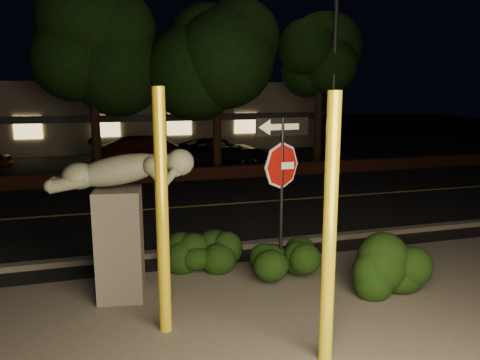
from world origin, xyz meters
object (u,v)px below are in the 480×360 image
object	(u,v)px
parked_car_dark	(220,153)
signpost	(282,166)
yellow_pole_left	(162,215)
yellow_pole_right	(330,233)
parked_car_darkred	(154,153)
streetlight	(331,26)
sculpture	(121,209)

from	to	relation	value
parked_car_dark	signpost	bearing A→B (deg)	166.29
yellow_pole_left	signpost	size ratio (longest dim) A/B	1.18
yellow_pole_left	yellow_pole_right	xyz separation A→B (m)	(1.92, -1.37, -0.03)
yellow_pole_right	parked_car_darkred	world-z (taller)	yellow_pole_right
signpost	parked_car_dark	distance (m)	13.07
signpost	streetlight	size ratio (longest dim) A/B	0.29
yellow_pole_left	sculpture	size ratio (longest dim) A/B	1.39
sculpture	parked_car_dark	xyz separation A→B (m)	(4.89, 12.88, -0.90)
yellow_pole_left	signpost	distance (m)	2.77
yellow_pole_right	parked_car_darkred	xyz separation A→B (m)	(-0.54, 15.66, -0.98)
yellow_pole_left	yellow_pole_right	bearing A→B (deg)	-35.45
signpost	parked_car_darkred	size ratio (longest dim) A/B	0.57
yellow_pole_right	sculpture	xyz separation A→B (m)	(-2.45, 2.72, -0.18)
sculpture	signpost	bearing A→B (deg)	9.28
sculpture	parked_car_darkred	bearing A→B (deg)	89.99
sculpture	streetlight	distance (m)	15.23
streetlight	parked_car_darkred	bearing A→B (deg)	162.69
streetlight	yellow_pole_left	bearing A→B (deg)	-128.73
streetlight	yellow_pole_right	bearing A→B (deg)	-119.92
yellow_pole_left	parked_car_darkred	bearing A→B (deg)	84.47
streetlight	parked_car_dark	size ratio (longest dim) A/B	2.11
yellow_pole_left	sculpture	bearing A→B (deg)	111.33
streetlight	parked_car_dark	distance (m)	7.36
sculpture	streetlight	xyz separation A→B (m)	(9.37, 11.07, 4.65)
signpost	yellow_pole_left	bearing A→B (deg)	-153.50
yellow_pole_right	parked_car_dark	size ratio (longest dim) A/B	0.71
streetlight	parked_car_darkred	xyz separation A→B (m)	(-7.46, 1.87, -5.46)
yellow_pole_left	signpost	xyz separation A→B (m)	(2.36, 1.40, 0.37)
yellow_pole_right	parked_car_dark	distance (m)	15.83
signpost	parked_car_dark	world-z (taller)	signpost
yellow_pole_right	sculpture	world-z (taller)	yellow_pole_right
parked_car_darkred	parked_car_dark	bearing A→B (deg)	-85.56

